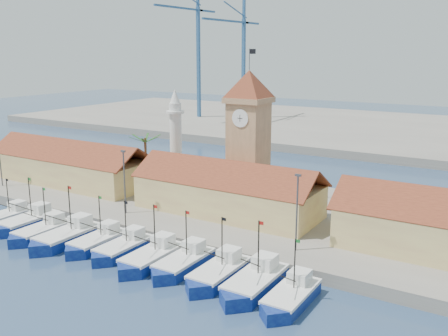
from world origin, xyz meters
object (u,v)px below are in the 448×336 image
Objects in this scene: boat_0 at (5,218)px; minaret at (176,137)px; boat_5 at (122,249)px; clock_tower at (249,133)px.

minaret is (11.77, 25.00, 9.04)m from boat_0.
minaret is at bearing 64.79° from boat_0.
clock_tower reaches higher than boat_5.
clock_tower is 15.30m from minaret.
boat_5 is at bearing -101.53° from clock_tower.
boat_5 is 25.85m from clock_tower.
boat_0 is at bearing -179.51° from boat_5.
boat_0 is at bearing -139.34° from clock_tower.
minaret is at bearing 172.39° from clock_tower.
boat_5 is at bearing 0.49° from boat_0.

